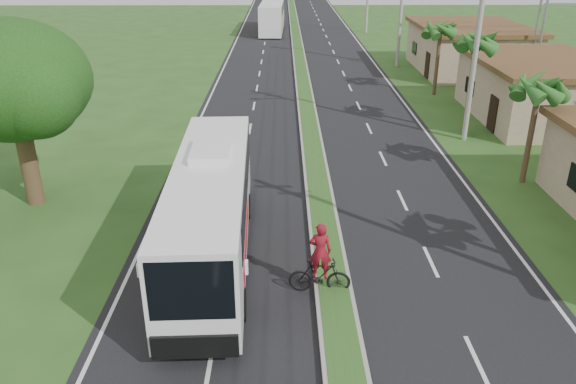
{
  "coord_description": "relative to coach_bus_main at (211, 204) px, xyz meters",
  "views": [
    {
      "loc": [
        -1.57,
        -11.57,
        10.09
      ],
      "look_at": [
        -1.39,
        6.93,
        1.8
      ],
      "focal_mm": 35.0,
      "sensor_mm": 36.0,
      "label": 1
    }
  ],
  "objects": [
    {
      "name": "motorcyclist",
      "position": [
        3.55,
        -2.26,
        -1.14
      ],
      "size": [
        1.97,
        0.7,
        2.42
      ],
      "rotation": [
        0.0,
        0.0,
        -0.08
      ],
      "color": "black",
      "rests_on": "ground"
    },
    {
      "name": "palm_verge_c",
      "position": [
        12.8,
        13.51,
        3.11
      ],
      "size": [
        2.4,
        2.4,
        5.85
      ],
      "color": "#473321",
      "rests_on": "ground"
    },
    {
      "name": "road_asphalt",
      "position": [
        4.0,
        14.51,
        -2.0
      ],
      "size": [
        14.0,
        160.0,
        0.02
      ],
      "primitive_type": "cube",
      "color": "black",
      "rests_on": "ground"
    },
    {
      "name": "shade_tree",
      "position": [
        -8.11,
        4.53,
        3.02
      ],
      "size": [
        6.3,
        6.0,
        7.54
      ],
      "color": "#473321",
      "rests_on": "ground"
    },
    {
      "name": "lane_edge_right",
      "position": [
        10.7,
        14.51,
        -2.01
      ],
      "size": [
        0.12,
        160.0,
        0.01
      ],
      "primitive_type": "cube",
      "color": "silver",
      "rests_on": "ground"
    },
    {
      "name": "lane_edge_left",
      "position": [
        -2.7,
        14.51,
        -2.01
      ],
      "size": [
        0.12,
        160.0,
        0.01
      ],
      "primitive_type": "cube",
      "color": "silver",
      "rests_on": "ground"
    },
    {
      "name": "shop_far",
      "position": [
        18.0,
        30.51,
        -0.08
      ],
      "size": [
        8.6,
        11.6,
        3.82
      ],
      "color": "#A1846D",
      "rests_on": "ground"
    },
    {
      "name": "ground",
      "position": [
        4.0,
        -5.49,
        -2.01
      ],
      "size": [
        180.0,
        180.0,
        0.0
      ],
      "primitive_type": "plane",
      "color": "#2A4E1C",
      "rests_on": "ground"
    },
    {
      "name": "coach_bus_far",
      "position": [
        1.2,
        53.02,
        -0.06
      ],
      "size": [
        2.91,
        11.86,
        3.44
      ],
      "rotation": [
        0.0,
        0.0,
        -0.03
      ],
      "color": "white",
      "rests_on": "ground"
    },
    {
      "name": "utility_pole_b",
      "position": [
        12.47,
        12.51,
        4.25
      ],
      "size": [
        3.2,
        0.28,
        12.0
      ],
      "color": "gray",
      "rests_on": "ground"
    },
    {
      "name": "coach_bus_main",
      "position": [
        0.0,
        0.0,
        0.0
      ],
      "size": [
        2.74,
        11.39,
        3.66
      ],
      "rotation": [
        0.0,
        0.0,
        0.03
      ],
      "color": "white",
      "rests_on": "ground"
    },
    {
      "name": "palm_verge_d",
      "position": [
        13.3,
        22.51,
        2.54
      ],
      "size": [
        2.4,
        2.4,
        5.25
      ],
      "color": "#473321",
      "rests_on": "ground"
    },
    {
      "name": "median_strip",
      "position": [
        4.0,
        14.51,
        -1.91
      ],
      "size": [
        1.2,
        160.0,
        0.18
      ],
      "color": "gray",
      "rests_on": "ground"
    },
    {
      "name": "shop_mid",
      "position": [
        18.0,
        16.51,
        -0.15
      ],
      "size": [
        7.6,
        10.6,
        3.67
      ],
      "color": "#A1846D",
      "rests_on": "ground"
    },
    {
      "name": "palm_verge_b",
      "position": [
        13.4,
        6.51,
        2.35
      ],
      "size": [
        2.4,
        2.4,
        5.05
      ],
      "color": "#473321",
      "rests_on": "ground"
    }
  ]
}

